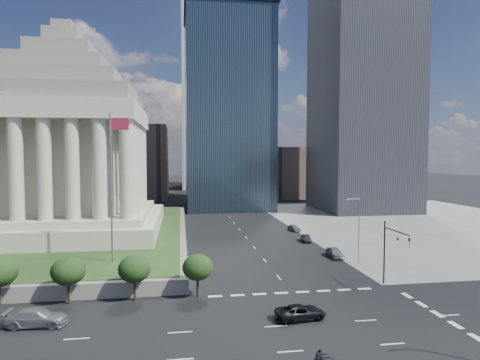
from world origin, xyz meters
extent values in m
plane|color=black|center=(0.00, 100.00, 0.00)|extent=(500.00, 500.00, 0.00)
cube|color=slate|center=(46.00, 60.00, 0.01)|extent=(68.00, 90.00, 0.03)
cube|color=#605B52|center=(-45.00, 50.00, 0.90)|extent=(66.00, 70.00, 1.80)
cube|color=#233B18|center=(-45.00, 50.00, 1.85)|extent=(64.00, 68.00, 0.10)
cylinder|color=slate|center=(-22.00, 24.00, 11.90)|extent=(0.24, 0.24, 20.00)
cube|color=maroon|center=(-20.80, 24.00, 20.40)|extent=(2.40, 0.05, 1.60)
cube|color=black|center=(2.00, 95.00, 30.00)|extent=(26.00, 26.00, 60.00)
cube|color=gray|center=(8.00, 185.00, 95.00)|extent=(40.00, 40.00, 190.00)
cube|color=black|center=(42.00, 85.00, 50.00)|extent=(26.00, 28.00, 100.00)
cube|color=brown|center=(32.00, 130.00, 10.00)|extent=(20.00, 30.00, 20.00)
cube|color=brown|center=(-30.00, 130.00, 14.00)|extent=(24.00, 30.00, 28.00)
cylinder|color=black|center=(12.50, 15.50, 4.00)|extent=(0.18, 0.18, 8.00)
cylinder|color=black|center=(12.50, 12.75, 7.20)|extent=(0.14, 5.50, 0.14)
cube|color=black|center=(12.50, 10.00, 6.40)|extent=(0.30, 0.30, 1.10)
cylinder|color=slate|center=(13.50, 25.00, 5.00)|extent=(0.16, 0.16, 10.00)
cylinder|color=slate|center=(12.60, 25.00, 9.80)|extent=(1.80, 0.12, 0.12)
cube|color=slate|center=(11.70, 25.00, 9.70)|extent=(0.50, 0.22, 0.14)
imported|color=black|center=(-1.22, 6.29, 0.70)|extent=(5.28, 2.91, 1.40)
imported|color=slate|center=(-26.42, 8.39, 0.82)|extent=(2.61, 5.75, 1.63)
imported|color=gray|center=(11.50, 29.25, 0.79)|extent=(1.95, 4.67, 1.58)
imported|color=black|center=(10.59, 41.40, 0.65)|extent=(1.93, 4.13, 1.31)
imported|color=#53555A|center=(11.50, 52.51, 0.70)|extent=(4.28, 2.21, 1.39)
camera|label=1|loc=(-12.81, -31.15, 15.94)|focal=30.00mm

